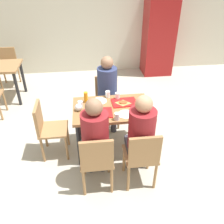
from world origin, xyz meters
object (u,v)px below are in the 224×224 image
object	(u,v)px
tray_red_near	(99,113)
plastic_cup_a	(108,94)
pizza_slice_b	(123,102)
plastic_cup_b	(117,117)
pizza_slice_a	(99,111)
condiment_bottle	(86,97)
paper_plate_near_edge	(126,114)
tray_red_far	(124,102)
chair_near_left	(97,159)
plastic_cup_d	(117,96)
person_in_red	(95,136)
person_in_brown_jacket	(141,132)
chair_near_right	(142,155)
paper_plate_center	(99,101)
foil_bundle	(78,107)
chair_left_end	(47,126)
main_table	(112,114)
drink_fridge	(159,36)
person_far_side	(107,88)
chair_far_side	(107,97)
background_chair_far	(8,64)
soda_can	(144,101)

from	to	relation	value
tray_red_near	plastic_cup_a	distance (m)	0.47
pizza_slice_b	plastic_cup_b	bearing A→B (deg)	-110.18
pizza_slice_a	condiment_bottle	world-z (taller)	condiment_bottle
paper_plate_near_edge	pizza_slice_a	size ratio (longest dim) A/B	0.84
paper_plate_near_edge	plastic_cup_a	xyz separation A→B (m)	(-0.19, 0.51, 0.05)
tray_red_far	chair_near_left	bearing A→B (deg)	-118.60
tray_red_near	plastic_cup_d	distance (m)	0.47
person_in_red	condiment_bottle	size ratio (longest dim) A/B	7.90
person_in_brown_jacket	pizza_slice_a	size ratio (longest dim) A/B	4.83
chair_near_right	plastic_cup_d	bearing A→B (deg)	99.52
chair_near_left	pizza_slice_b	size ratio (longest dim) A/B	4.35
person_in_red	tray_red_far	size ratio (longest dim) A/B	3.51
chair_near_right	paper_plate_center	world-z (taller)	chair_near_right
tray_red_near	pizza_slice_b	distance (m)	0.42
foil_bundle	paper_plate_near_edge	bearing A→B (deg)	-16.01
paper_plate_center	chair_left_end	bearing A→B (deg)	-165.47
main_table	person_in_red	xyz separation A→B (m)	(-0.27, -0.61, 0.11)
person_in_brown_jacket	drink_fridge	bearing A→B (deg)	70.55
chair_near_right	plastic_cup_a	bearing A→B (deg)	105.97
chair_left_end	person_far_side	bearing A→B (deg)	33.01
tray_red_near	tray_red_far	xyz separation A→B (m)	(0.38, 0.23, 0.00)
person_in_red	tray_red_near	size ratio (longest dim) A/B	3.51
chair_left_end	foil_bundle	world-z (taller)	chair_left_end
tray_red_far	pizza_slice_b	size ratio (longest dim) A/B	1.83
chair_near_left	foil_bundle	world-z (taller)	chair_near_left
main_table	pizza_slice_a	size ratio (longest dim) A/B	4.19
chair_near_left	person_far_side	size ratio (longest dim) A/B	0.68
chair_far_side	condiment_bottle	world-z (taller)	condiment_bottle
pizza_slice_b	background_chair_far	distance (m)	3.37
chair_near_left	chair_far_side	world-z (taller)	same
chair_left_end	plastic_cup_d	size ratio (longest dim) A/B	8.54
person_in_red	plastic_cup_d	distance (m)	0.92
paper_plate_center	plastic_cup_d	size ratio (longest dim) A/B	2.20
chair_near_right	plastic_cup_b	size ratio (longest dim) A/B	8.54
pizza_slice_a	background_chair_far	distance (m)	3.28
paper_plate_center	person_far_side	bearing A→B (deg)	67.98
person_in_red	chair_near_left	bearing A→B (deg)	-90.00
paper_plate_center	soda_can	bearing A→B (deg)	-16.01
paper_plate_center	plastic_cup_d	world-z (taller)	plastic_cup_d
main_table	chair_far_side	xyz separation A→B (m)	(0.00, 0.75, -0.13)
person_far_side	background_chair_far	size ratio (longest dim) A/B	1.48
pizza_slice_a	background_chair_far	xyz separation A→B (m)	(-1.89, 2.67, -0.27)
plastic_cup_b	tray_red_far	bearing A→B (deg)	68.44
chair_near_left	chair_left_end	distance (m)	0.99
paper_plate_center	pizza_slice_a	xyz separation A→B (m)	(-0.03, -0.30, 0.02)
person_in_red	paper_plate_center	world-z (taller)	person_in_red
plastic_cup_d	main_table	bearing A→B (deg)	-114.99
chair_left_end	tray_red_near	xyz separation A→B (m)	(0.74, -0.13, 0.25)
foil_bundle	pizza_slice_a	bearing A→B (deg)	-16.53
pizza_slice_a	plastic_cup_b	xyz separation A→B (m)	(0.22, -0.21, 0.03)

